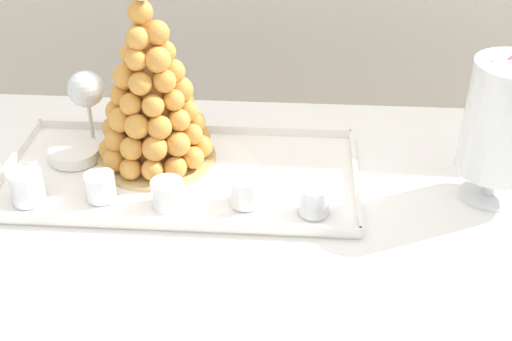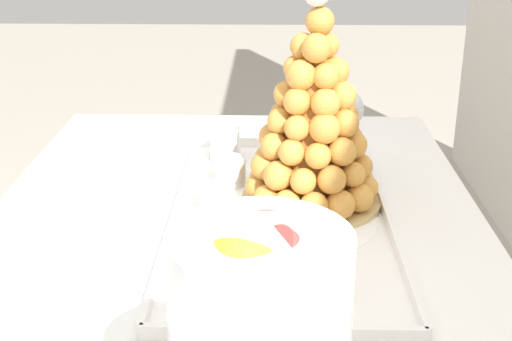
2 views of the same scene
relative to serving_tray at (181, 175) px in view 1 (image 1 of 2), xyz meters
name	(u,v)px [view 1 (image 1 of 2)]	position (x,y,z in m)	size (l,w,h in m)	color
buffet_table	(271,248)	(0.17, -0.07, -0.11)	(1.45, 0.79, 0.73)	brown
serving_tray	(181,175)	(0.00, 0.00, 0.00)	(0.65, 0.33, 0.02)	white
croquembouche	(151,96)	(-0.05, 0.05, 0.14)	(0.22, 0.22, 0.35)	tan
dessert_cup_left	(27,188)	(-0.25, -0.10, 0.03)	(0.06, 0.06, 0.06)	silver
dessert_cup_mid_left	(101,187)	(-0.13, -0.09, 0.02)	(0.05, 0.05, 0.05)	silver
dessert_cup_centre	(168,194)	(-0.01, -0.10, 0.02)	(0.06, 0.06, 0.05)	silver
dessert_cup_mid_right	(246,191)	(0.13, -0.08, 0.03)	(0.06, 0.06, 0.05)	silver
dessert_cup_right	(314,201)	(0.25, -0.10, 0.03)	(0.05, 0.05, 0.05)	silver
creme_brulee_ramekin	(75,153)	(-0.21, 0.04, 0.01)	(0.10, 0.10, 0.02)	white
macaron_goblet	(505,119)	(0.56, -0.02, 0.15)	(0.13, 0.13, 0.27)	white
wine_glass	(86,92)	(-0.19, 0.11, 0.11)	(0.07, 0.07, 0.16)	silver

